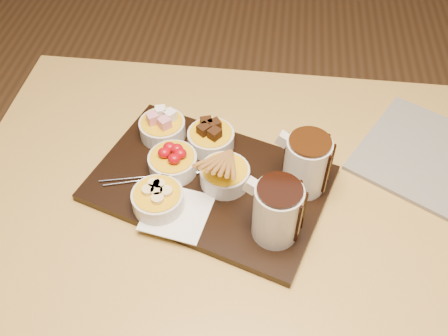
# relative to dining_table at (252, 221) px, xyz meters

# --- Properties ---
(dining_table) EXTENTS (1.20, 0.80, 0.75)m
(dining_table) POSITION_rel_dining_table_xyz_m (0.00, 0.00, 0.00)
(dining_table) COLOR #BE9846
(dining_table) RESTS_ON ground
(serving_board) EXTENTS (0.53, 0.43, 0.02)m
(serving_board) POSITION_rel_dining_table_xyz_m (-0.09, 0.01, 0.11)
(serving_board) COLOR black
(serving_board) RESTS_ON dining_table
(napkin) EXTENTS (0.14, 0.14, 0.00)m
(napkin) POSITION_rel_dining_table_xyz_m (-0.14, -0.08, 0.12)
(napkin) COLOR white
(napkin) RESTS_ON serving_board
(bowl_marshmallows) EXTENTS (0.10, 0.10, 0.04)m
(bowl_marshmallows) POSITION_rel_dining_table_xyz_m (-0.21, 0.13, 0.14)
(bowl_marshmallows) COLOR beige
(bowl_marshmallows) RESTS_ON serving_board
(bowl_cake) EXTENTS (0.10, 0.10, 0.04)m
(bowl_cake) POSITION_rel_dining_table_xyz_m (-0.10, 0.11, 0.14)
(bowl_cake) COLOR beige
(bowl_cake) RESTS_ON serving_board
(bowl_strawberries) EXTENTS (0.10, 0.10, 0.04)m
(bowl_strawberries) POSITION_rel_dining_table_xyz_m (-0.17, 0.03, 0.14)
(bowl_strawberries) COLOR beige
(bowl_strawberries) RESTS_ON serving_board
(bowl_biscotti) EXTENTS (0.10, 0.10, 0.04)m
(bowl_biscotti) POSITION_rel_dining_table_xyz_m (-0.06, 0.01, 0.14)
(bowl_biscotti) COLOR beige
(bowl_biscotti) RESTS_ON serving_board
(bowl_bananas) EXTENTS (0.10, 0.10, 0.04)m
(bowl_bananas) POSITION_rel_dining_table_xyz_m (-0.18, -0.07, 0.14)
(bowl_bananas) COLOR beige
(bowl_bananas) RESTS_ON serving_board
(pitcher_dark_chocolate) EXTENTS (0.11, 0.11, 0.12)m
(pitcher_dark_chocolate) POSITION_rel_dining_table_xyz_m (0.04, -0.10, 0.18)
(pitcher_dark_chocolate) COLOR silver
(pitcher_dark_chocolate) RESTS_ON serving_board
(pitcher_milk_chocolate) EXTENTS (0.11, 0.11, 0.12)m
(pitcher_milk_chocolate) POSITION_rel_dining_table_xyz_m (0.09, 0.02, 0.18)
(pitcher_milk_chocolate) COLOR silver
(pitcher_milk_chocolate) RESTS_ON serving_board
(fondue_skewers) EXTENTS (0.09, 0.26, 0.01)m
(fondue_skewers) POSITION_rel_dining_table_xyz_m (-0.19, 0.01, 0.12)
(fondue_skewers) COLOR silver
(fondue_skewers) RESTS_ON serving_board
(newspaper) EXTENTS (0.44, 0.41, 0.01)m
(newspaper) POSITION_rel_dining_table_xyz_m (0.40, 0.12, 0.10)
(newspaper) COLOR beige
(newspaper) RESTS_ON dining_table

